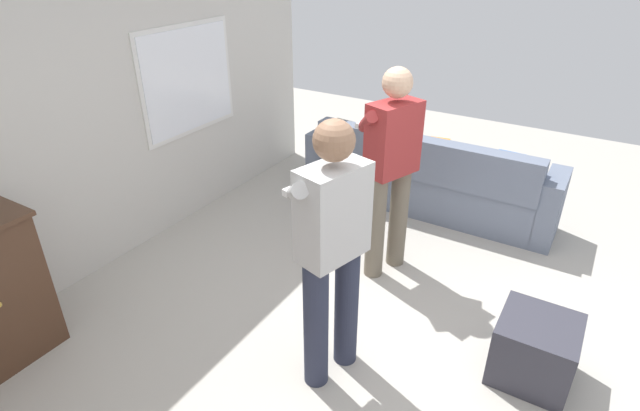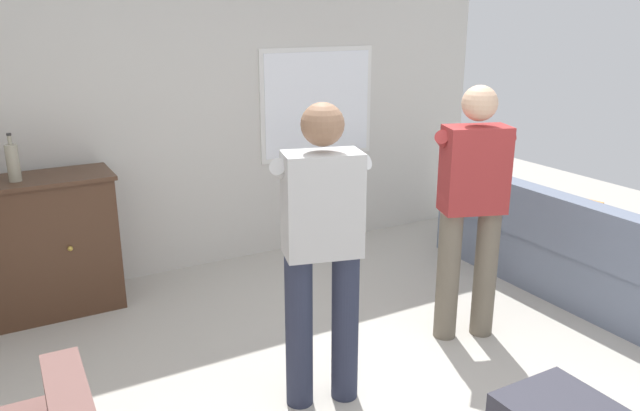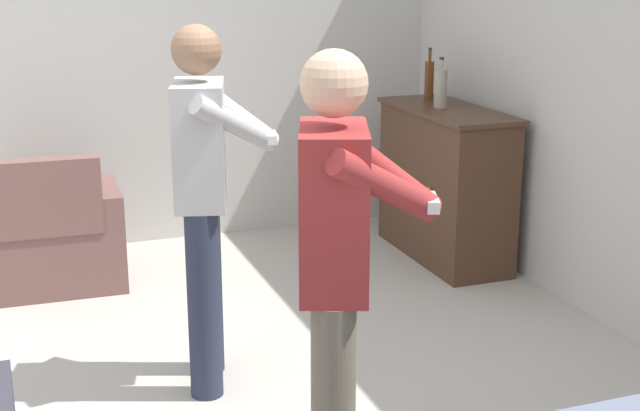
% 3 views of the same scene
% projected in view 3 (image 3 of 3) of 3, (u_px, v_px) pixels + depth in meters
% --- Properties ---
extents(wall_side_left, '(0.12, 5.20, 2.80)m').
position_uv_depth(wall_side_left, '(63.00, 44.00, 5.88)').
color(wall_side_left, beige).
rests_on(wall_side_left, ground).
extents(armchair, '(0.67, 0.90, 0.85)m').
position_uv_depth(armchair, '(48.00, 242.00, 5.40)').
color(armchair, brown).
rests_on(armchair, ground).
extents(sideboard_cabinet, '(1.18, 0.49, 1.01)m').
position_uv_depth(sideboard_cabinet, '(445.00, 183.00, 5.91)').
color(sideboard_cabinet, '#472D1E').
rests_on(sideboard_cabinet, ground).
extents(bottle_wine_green, '(0.08, 0.08, 0.33)m').
position_uv_depth(bottle_wine_green, '(441.00, 88.00, 5.75)').
color(bottle_wine_green, gray).
rests_on(bottle_wine_green, sideboard_cabinet).
extents(bottle_liquor_amber, '(0.06, 0.06, 0.35)m').
position_uv_depth(bottle_liquor_amber, '(429.00, 80.00, 6.06)').
color(bottle_liquor_amber, '#593314').
rests_on(bottle_liquor_amber, sideboard_cabinet).
extents(person_standing_left, '(0.54, 0.52, 1.68)m').
position_uv_depth(person_standing_left, '(204.00, 191.00, 4.00)').
color(person_standing_left, '#282D42').
rests_on(person_standing_left, ground).
extents(person_standing_right, '(0.52, 0.52, 1.68)m').
position_uv_depth(person_standing_right, '(337.00, 272.00, 2.98)').
color(person_standing_right, '#6B6051').
rests_on(person_standing_right, ground).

